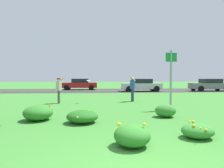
% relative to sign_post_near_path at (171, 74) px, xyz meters
% --- Properties ---
extents(ground_plane, '(120.00, 120.00, 0.00)m').
position_rel_sign_post_near_path_xyz_m(ground_plane, '(-2.83, 3.98, -1.78)').
color(ground_plane, '#387A2D').
extents(highway_strip, '(120.00, 7.40, 0.01)m').
position_rel_sign_post_near_path_xyz_m(highway_strip, '(-2.83, 14.35, -1.77)').
color(highway_strip, '#2D2D30').
rests_on(highway_strip, ground).
extents(highway_center_stripe, '(120.00, 0.16, 0.00)m').
position_rel_sign_post_near_path_xyz_m(highway_center_stripe, '(-2.83, 14.35, -1.77)').
color(highway_center_stripe, yellow).
rests_on(highway_center_stripe, ground).
extents(daylily_clump_front_right, '(1.12, 1.06, 0.47)m').
position_rel_sign_post_near_path_xyz_m(daylily_clump_front_right, '(-4.16, -2.52, -1.55)').
color(daylily_clump_front_right, '#23661E').
rests_on(daylily_clump_front_right, ground).
extents(daylily_clump_front_center, '(0.86, 0.83, 0.44)m').
position_rel_sign_post_near_path_xyz_m(daylily_clump_front_center, '(-0.97, -4.48, -1.58)').
color(daylily_clump_front_center, '#337F2D').
rests_on(daylily_clump_front_center, ground).
extents(daylily_clump_front_left, '(0.85, 0.77, 0.53)m').
position_rel_sign_post_near_path_xyz_m(daylily_clump_front_left, '(-0.88, -1.75, -1.52)').
color(daylily_clump_front_left, '#337F2D').
rests_on(daylily_clump_front_left, ground).
extents(daylily_clump_near_camera, '(1.08, 1.11, 0.58)m').
position_rel_sign_post_near_path_xyz_m(daylily_clump_near_camera, '(-5.86, -1.99, -1.49)').
color(daylily_clump_near_camera, '#2D7526').
rests_on(daylily_clump_near_camera, ground).
extents(daylily_clump_mid_left, '(0.86, 0.86, 0.56)m').
position_rel_sign_post_near_path_xyz_m(daylily_clump_mid_left, '(-2.81, -4.97, -1.52)').
color(daylily_clump_mid_left, '#2D7526').
rests_on(daylily_clump_mid_left, ground).
extents(sign_post_near_path, '(0.56, 0.10, 2.96)m').
position_rel_sign_post_near_path_xyz_m(sign_post_near_path, '(0.00, 0.00, 0.00)').
color(sign_post_near_path, '#93969B').
rests_on(sign_post_near_path, ground).
extents(person_thrower_red_cap_gray_shirt, '(0.52, 0.53, 1.60)m').
position_rel_sign_post_near_path_xyz_m(person_thrower_red_cap_gray_shirt, '(-6.05, 2.78, -0.82)').
color(person_thrower_red_cap_gray_shirt, '#B2B2B7').
rests_on(person_thrower_red_cap_gray_shirt, ground).
extents(person_catcher_blue_shirt, '(0.47, 0.53, 1.80)m').
position_rel_sign_post_near_path_xyz_m(person_catcher_blue_shirt, '(-1.33, 3.41, -0.80)').
color(person_catcher_blue_shirt, '#2D4C9E').
rests_on(person_catcher_blue_shirt, ground).
extents(frisbee_pale_blue, '(0.23, 0.23, 0.07)m').
position_rel_sign_post_near_path_xyz_m(frisbee_pale_blue, '(-4.24, 2.95, -0.37)').
color(frisbee_pale_blue, '#ADD6E5').
extents(car_gray_leftmost, '(4.50, 2.00, 1.45)m').
position_rel_sign_post_near_path_xyz_m(car_gray_leftmost, '(9.61, 12.69, -1.04)').
color(car_gray_leftmost, slate).
rests_on(car_gray_leftmost, ground).
extents(car_silver_center_left, '(4.50, 2.00, 1.45)m').
position_rel_sign_post_near_path_xyz_m(car_silver_center_left, '(1.36, 12.69, -1.04)').
color(car_silver_center_left, '#B7BABF').
rests_on(car_silver_center_left, ground).
extents(car_red_center_right, '(4.50, 2.00, 1.45)m').
position_rel_sign_post_near_path_xyz_m(car_red_center_right, '(-6.04, 16.02, -1.04)').
color(car_red_center_right, maroon).
rests_on(car_red_center_right, ground).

